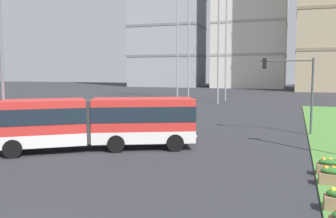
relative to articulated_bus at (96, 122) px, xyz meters
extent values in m
cube|color=red|center=(2.46, 1.39, 0.07)|extent=(6.50, 4.73, 2.55)
cube|color=silver|center=(2.46, 1.39, -0.85)|extent=(6.52, 4.76, 0.70)
cube|color=#19232D|center=(2.46, 1.39, 0.50)|extent=(6.55, 4.79, 0.90)
cube|color=red|center=(-2.79, -1.65, 0.07)|extent=(5.68, 5.07, 2.55)
cube|color=silver|center=(-2.79, -1.65, -0.85)|extent=(5.71, 5.10, 0.70)
cube|color=#19232D|center=(-2.79, -1.65, 0.50)|extent=(5.74, 5.13, 0.90)
cylinder|color=#383838|center=(-0.27, 0.16, 0.07)|extent=(2.40, 2.40, 2.45)
cylinder|color=black|center=(3.60, 3.27, -1.15)|extent=(1.03, 0.66, 1.00)
cylinder|color=black|center=(4.62, 0.98, -1.15)|extent=(1.03, 0.66, 1.00)
cylinder|color=black|center=(0.49, 1.88, -1.15)|extent=(1.03, 0.66, 1.00)
cylinder|color=black|center=(1.51, -0.41, -1.15)|extent=(1.03, 0.66, 1.00)
cylinder|color=black|center=(-4.57, -1.40, -1.15)|extent=(0.97, 0.81, 1.00)
cylinder|color=black|center=(-3.11, -3.42, -1.15)|extent=(0.97, 0.81, 1.00)
sphere|color=#F9EFC6|center=(4.85, 3.44, -0.85)|extent=(0.24, 0.24, 0.24)
sphere|color=#F9EFC6|center=(5.59, 1.80, -0.85)|extent=(0.24, 0.24, 0.24)
sphere|color=yellow|center=(12.39, -6.12, -0.93)|extent=(0.20, 0.20, 0.20)
cube|color=#937051|center=(12.67, -3.14, -1.35)|extent=(1.10, 0.56, 0.44)
ellipsoid|color=#2D6B28|center=(12.67, -3.14, -1.03)|extent=(0.99, 0.50, 0.28)
sphere|color=orange|center=(12.39, -3.14, -0.93)|extent=(0.20, 0.20, 0.20)
sphere|color=orange|center=(12.67, -3.06, -0.93)|extent=(0.20, 0.20, 0.20)
cube|color=#937051|center=(12.67, -1.62, -1.35)|extent=(1.10, 0.56, 0.44)
ellipsoid|color=#2D6B28|center=(12.67, -1.62, -1.03)|extent=(0.99, 0.50, 0.28)
sphere|color=orange|center=(12.39, -1.62, -0.93)|extent=(0.20, 0.20, 0.20)
sphere|color=orange|center=(12.67, -1.54, -0.93)|extent=(0.20, 0.20, 0.20)
cylinder|color=#474C51|center=(12.27, 9.45, 1.14)|extent=(0.16, 0.16, 5.59)
cylinder|color=#474C51|center=(10.43, 9.45, 3.74)|extent=(3.69, 0.10, 0.10)
cube|color=black|center=(8.88, 9.45, 3.54)|extent=(0.28, 0.28, 0.80)
sphere|color=red|center=(8.88, 9.45, 3.79)|extent=(0.16, 0.16, 0.16)
sphere|color=yellow|center=(8.88, 9.45, 3.53)|extent=(0.16, 0.16, 0.16)
sphere|color=green|center=(8.88, 9.45, 3.27)|extent=(0.16, 0.16, 0.16)
cylinder|color=slate|center=(-4.55, -2.36, 2.78)|extent=(0.18, 0.18, 8.87)
cube|color=gray|center=(-26.05, 89.00, 7.43)|extent=(20.63, 15.58, 0.70)
cube|color=gray|center=(-26.05, 89.00, 16.17)|extent=(20.63, 15.58, 0.70)
cube|color=silver|center=(-1.37, 90.33, 20.05)|extent=(19.47, 19.08, 43.41)
cube|color=#A4A099|center=(-1.37, 90.33, 7.38)|extent=(19.67, 19.28, 0.70)
cube|color=#A4A099|center=(-1.37, 90.33, 16.06)|extent=(19.67, 19.28, 0.70)
camera|label=1|loc=(11.08, -19.20, 2.99)|focal=39.74mm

